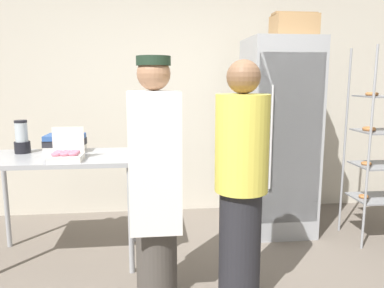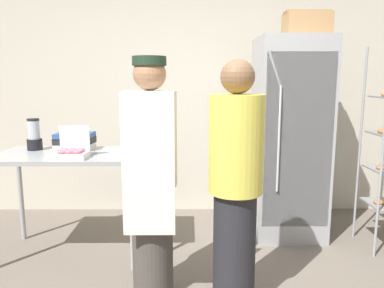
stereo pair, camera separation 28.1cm
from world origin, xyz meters
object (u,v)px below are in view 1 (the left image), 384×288
blender_pitcher (22,139)px  person_customer (241,184)px  person_baker (155,177)px  donut_box (66,155)px  cardboard_storage_box (294,26)px  binder_stack (65,143)px  refrigerator (278,137)px

blender_pitcher → person_customer: person_customer is taller
blender_pitcher → person_baker: bearing=-35.9°
donut_box → cardboard_storage_box: (2.03, 0.67, 1.08)m
donut_box → binder_stack: bearing=103.2°
binder_stack → blender_pitcher: bearing=-174.7°
refrigerator → donut_box: 2.02m
person_customer → binder_stack: bearing=143.7°
cardboard_storage_box → refrigerator: bearing=-170.5°
refrigerator → blender_pitcher: refrigerator is taller
cardboard_storage_box → person_baker: (-1.35, -1.11, -1.16)m
donut_box → person_baker: person_baker is taller
refrigerator → cardboard_storage_box: (0.12, 0.02, 1.07)m
blender_pitcher → person_customer: bearing=-29.3°
blender_pitcher → binder_stack: (0.35, 0.03, -0.05)m
binder_stack → person_customer: bearing=-36.3°
blender_pitcher → cardboard_storage_box: 2.68m
blender_pitcher → cardboard_storage_box: size_ratio=0.69×
person_baker → blender_pitcher: bearing=144.1°
binder_stack → cardboard_storage_box: (2.12, 0.27, 1.05)m
blender_pitcher → donut_box: bearing=-39.6°
refrigerator → donut_box: refrigerator is taller
cardboard_storage_box → person_baker: cardboard_storage_box is taller
cardboard_storage_box → person_customer: cardboard_storage_box is taller
refrigerator → person_baker: refrigerator is taller
refrigerator → binder_stack: (-2.00, -0.25, 0.02)m
donut_box → person_customer: (1.24, -0.58, -0.11)m
refrigerator → person_baker: bearing=-138.4°
binder_stack → cardboard_storage_box: 2.38m
binder_stack → person_customer: size_ratio=0.20×
donut_box → cardboard_storage_box: size_ratio=0.62×
refrigerator → blender_pitcher: 2.37m
refrigerator → cardboard_storage_box: bearing=9.5°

